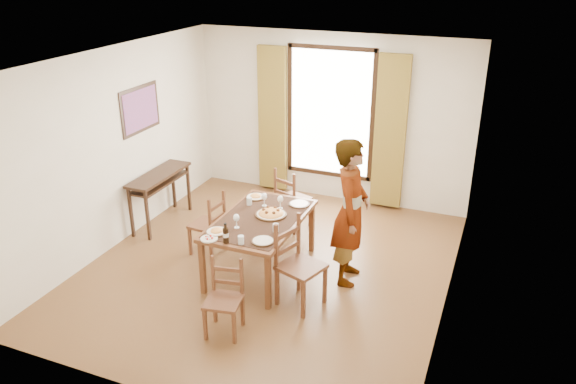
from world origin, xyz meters
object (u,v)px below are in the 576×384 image
at_px(man, 351,212).
at_px(dining_table, 260,223).
at_px(pasta_platter, 271,212).
at_px(console_table, 159,181).

bearing_deg(man, dining_table, 94.98).
distance_m(man, pasta_platter, 1.01).
xyz_separation_m(console_table, pasta_platter, (2.06, -0.59, 0.12)).
bearing_deg(console_table, pasta_platter, -15.95).
bearing_deg(console_table, dining_table, -19.75).
distance_m(console_table, man, 3.11).
bearing_deg(man, pasta_platter, 89.66).
bearing_deg(dining_table, console_table, 160.25).
distance_m(console_table, pasta_platter, 2.15).
xyz_separation_m(console_table, man, (3.06, -0.46, 0.24)).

